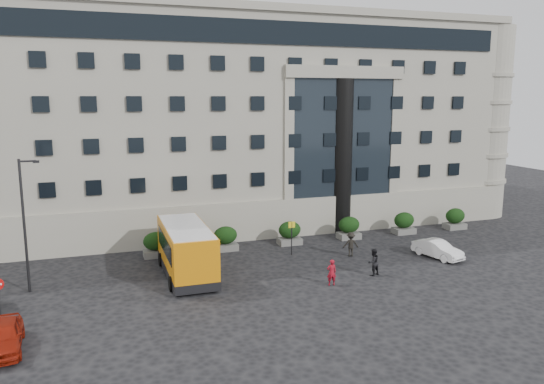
{
  "coord_description": "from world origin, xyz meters",
  "views": [
    {
      "loc": [
        -7.94,
        -30.16,
        11.47
      ],
      "look_at": [
        3.65,
        4.02,
        5.0
      ],
      "focal_mm": 35.0,
      "sensor_mm": 36.0,
      "label": 1
    }
  ],
  "objects_px": {
    "hedge_b": "(225,238)",
    "bus_stop_sign": "(292,232)",
    "hedge_c": "(290,233)",
    "pedestrian_c": "(351,244)",
    "parked_car_a": "(3,336)",
    "white_taxi": "(438,249)",
    "street_lamp": "(25,221)",
    "hedge_e": "(404,223)",
    "hedge_a": "(156,244)",
    "pedestrian_b": "(373,262)",
    "minibus": "(186,248)",
    "hedge_f": "(455,218)",
    "pedestrian_a": "(332,272)",
    "hedge_d": "(349,228)",
    "parked_car_d": "(51,236)"
  },
  "relations": [
    {
      "from": "hedge_b",
      "to": "bus_stop_sign",
      "type": "distance_m",
      "value": 5.19
    },
    {
      "from": "hedge_c",
      "to": "pedestrian_c",
      "type": "distance_m",
      "value": 5.4
    },
    {
      "from": "parked_car_a",
      "to": "white_taxi",
      "type": "distance_m",
      "value": 28.2
    },
    {
      "from": "hedge_c",
      "to": "street_lamp",
      "type": "bearing_deg",
      "value": -165.33
    },
    {
      "from": "hedge_c",
      "to": "parked_car_a",
      "type": "xyz_separation_m",
      "value": [
        -18.73,
        -12.54,
        -0.23
      ]
    },
    {
      "from": "hedge_e",
      "to": "street_lamp",
      "type": "height_order",
      "value": "street_lamp"
    },
    {
      "from": "hedge_a",
      "to": "pedestrian_c",
      "type": "height_order",
      "value": "hedge_a"
    },
    {
      "from": "street_lamp",
      "to": "pedestrian_b",
      "type": "height_order",
      "value": "street_lamp"
    },
    {
      "from": "hedge_c",
      "to": "minibus",
      "type": "distance_m",
      "value": 10.22
    },
    {
      "from": "hedge_b",
      "to": "street_lamp",
      "type": "height_order",
      "value": "street_lamp"
    },
    {
      "from": "hedge_b",
      "to": "minibus",
      "type": "distance_m",
      "value": 6.17
    },
    {
      "from": "hedge_b",
      "to": "hedge_f",
      "type": "xyz_separation_m",
      "value": [
        20.8,
        0.0,
        0.0
      ]
    },
    {
      "from": "hedge_a",
      "to": "pedestrian_c",
      "type": "distance_m",
      "value": 14.21
    },
    {
      "from": "pedestrian_c",
      "to": "bus_stop_sign",
      "type": "bearing_deg",
      "value": -7.37
    },
    {
      "from": "hedge_c",
      "to": "street_lamp",
      "type": "height_order",
      "value": "street_lamp"
    },
    {
      "from": "parked_car_a",
      "to": "minibus",
      "type": "bearing_deg",
      "value": 35.35
    },
    {
      "from": "hedge_e",
      "to": "pedestrian_a",
      "type": "distance_m",
      "value": 14.72
    },
    {
      "from": "hedge_d",
      "to": "street_lamp",
      "type": "bearing_deg",
      "value": -168.47
    },
    {
      "from": "hedge_c",
      "to": "hedge_f",
      "type": "height_order",
      "value": "same"
    },
    {
      "from": "bus_stop_sign",
      "to": "pedestrian_a",
      "type": "distance_m",
      "value": 6.79
    },
    {
      "from": "hedge_e",
      "to": "parked_car_a",
      "type": "bearing_deg",
      "value": -156.7
    },
    {
      "from": "street_lamp",
      "to": "parked_car_d",
      "type": "xyz_separation_m",
      "value": [
        0.44,
        10.78,
        -3.64
      ]
    },
    {
      "from": "hedge_f",
      "to": "hedge_a",
      "type": "bearing_deg",
      "value": 180.0
    },
    {
      "from": "parked_car_a",
      "to": "pedestrian_a",
      "type": "distance_m",
      "value": 18.16
    },
    {
      "from": "hedge_a",
      "to": "hedge_e",
      "type": "height_order",
      "value": "same"
    },
    {
      "from": "hedge_b",
      "to": "pedestrian_c",
      "type": "xyz_separation_m",
      "value": [
        8.3,
        -4.42,
        -0.03
      ]
    },
    {
      "from": "white_taxi",
      "to": "pedestrian_c",
      "type": "relative_size",
      "value": 2.15
    },
    {
      "from": "hedge_d",
      "to": "pedestrian_c",
      "type": "bearing_deg",
      "value": -115.37
    },
    {
      "from": "white_taxi",
      "to": "pedestrian_c",
      "type": "height_order",
      "value": "pedestrian_c"
    },
    {
      "from": "parked_car_a",
      "to": "pedestrian_a",
      "type": "relative_size",
      "value": 2.49
    },
    {
      "from": "bus_stop_sign",
      "to": "street_lamp",
      "type": "bearing_deg",
      "value": -173.46
    },
    {
      "from": "street_lamp",
      "to": "hedge_f",
      "type": "bearing_deg",
      "value": 8.05
    },
    {
      "from": "white_taxi",
      "to": "pedestrian_a",
      "type": "bearing_deg",
      "value": -179.16
    },
    {
      "from": "parked_car_a",
      "to": "street_lamp",
      "type": "bearing_deg",
      "value": 83.98
    },
    {
      "from": "bus_stop_sign",
      "to": "parked_car_d",
      "type": "xyz_separation_m",
      "value": [
        -17.0,
        8.78,
        -1.01
      ]
    },
    {
      "from": "hedge_d",
      "to": "parked_car_d",
      "type": "relative_size",
      "value": 0.35
    },
    {
      "from": "hedge_f",
      "to": "minibus",
      "type": "height_order",
      "value": "minibus"
    },
    {
      "from": "white_taxi",
      "to": "pedestrian_a",
      "type": "relative_size",
      "value": 2.34
    },
    {
      "from": "hedge_c",
      "to": "white_taxi",
      "type": "height_order",
      "value": "hedge_c"
    },
    {
      "from": "hedge_a",
      "to": "hedge_b",
      "type": "relative_size",
      "value": 1.0
    },
    {
      "from": "hedge_a",
      "to": "hedge_e",
      "type": "bearing_deg",
      "value": 0.0
    },
    {
      "from": "hedge_c",
      "to": "parked_car_d",
      "type": "relative_size",
      "value": 0.35
    },
    {
      "from": "hedge_d",
      "to": "parked_car_a",
      "type": "distance_m",
      "value": 27.02
    },
    {
      "from": "parked_car_a",
      "to": "parked_car_d",
      "type": "distance_m",
      "value": 18.54
    },
    {
      "from": "hedge_f",
      "to": "pedestrian_b",
      "type": "bearing_deg",
      "value": -146.31
    },
    {
      "from": "street_lamp",
      "to": "pedestrian_c",
      "type": "relative_size",
      "value": 4.46
    },
    {
      "from": "street_lamp",
      "to": "minibus",
      "type": "height_order",
      "value": "street_lamp"
    },
    {
      "from": "hedge_a",
      "to": "pedestrian_b",
      "type": "height_order",
      "value": "hedge_a"
    },
    {
      "from": "parked_car_d",
      "to": "white_taxi",
      "type": "height_order",
      "value": "parked_car_d"
    },
    {
      "from": "hedge_d",
      "to": "hedge_e",
      "type": "height_order",
      "value": "same"
    }
  ]
}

